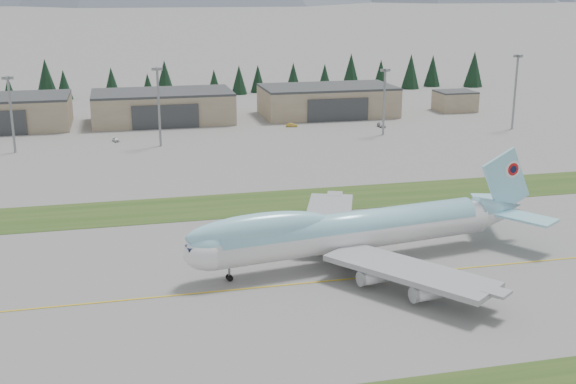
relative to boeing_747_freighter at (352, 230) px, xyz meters
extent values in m
plane|color=slate|center=(-7.57, -7.19, -5.83)|extent=(7000.00, 7000.00, 0.00)
cube|color=#284518|center=(-7.57, 37.81, -5.83)|extent=(400.00, 18.00, 0.08)
cube|color=gold|center=(-7.57, -7.19, -5.83)|extent=(400.00, 0.40, 0.02)
cylinder|color=white|center=(0.66, 0.10, -0.57)|extent=(51.08, 13.25, 5.89)
cylinder|color=#91D6ED|center=(-0.24, -0.04, 0.52)|extent=(47.43, 12.27, 5.44)
ellipsoid|color=white|center=(-24.45, -3.61, -0.57)|extent=(10.19, 7.21, 5.89)
ellipsoid|color=#91D6ED|center=(-24.45, -3.61, 0.52)|extent=(8.53, 6.09, 4.99)
ellipsoid|color=#91D6ED|center=(-16.38, -2.42, 2.24)|extent=(25.48, 8.61, 5.44)
cube|color=#0C1433|center=(-27.59, -4.08, 0.61)|extent=(2.27, 2.62, 1.17)
cone|color=white|center=(30.25, 4.47, -0.57)|extent=(11.61, 7.30, 5.77)
cone|color=#91D6ED|center=(30.25, 4.47, 0.52)|extent=(10.63, 6.66, 5.26)
cube|color=#91D6ED|center=(31.15, 4.60, 5.59)|extent=(10.94, 2.14, 12.51)
cylinder|color=white|center=(32.17, 5.12, 7.77)|extent=(3.25, 0.66, 3.26)
cylinder|color=red|center=(32.16, 5.21, 7.77)|extent=(2.36, 0.52, 2.36)
cylinder|color=#0C1433|center=(32.15, 5.30, 7.77)|extent=(1.37, 0.38, 1.36)
cube|color=#91D6ED|center=(31.25, 10.12, -0.03)|extent=(8.06, 11.11, 0.42)
cube|color=#91D6ED|center=(32.84, -0.64, -0.03)|extent=(10.03, 11.32, 0.42)
cube|color=#96999D|center=(0.27, 15.16, -2.20)|extent=(17.23, 28.51, 0.91)
cube|color=#96999D|center=(4.64, -14.43, -2.20)|extent=(23.07, 27.00, 0.91)
cylinder|color=white|center=(-3.33, 10.96, -3.93)|extent=(4.99, 2.93, 2.27)
cylinder|color=white|center=(-0.17, 19.95, -3.93)|extent=(4.99, 2.93, 2.27)
cylinder|color=white|center=(-0.01, -11.46, -3.93)|extent=(4.99, 2.93, 2.27)
cylinder|color=white|center=(5.61, -19.15, -3.93)|extent=(4.99, 2.93, 2.27)
cylinder|color=gray|center=(-21.76, -3.22, -4.74)|extent=(0.45, 0.45, 2.18)
cylinder|color=gray|center=(-1.08, 2.59, -4.65)|extent=(0.58, 0.58, 2.36)
cylinder|color=gray|center=(-0.29, -2.79, -4.65)|extent=(0.58, 0.58, 2.36)
cylinder|color=gray|center=(3.40, 3.25, -4.65)|extent=(0.58, 0.58, 2.36)
cylinder|color=gray|center=(4.20, -2.13, -4.65)|extent=(0.58, 0.58, 2.36)
cylinder|color=black|center=(-21.71, -3.57, -5.33)|extent=(1.03, 0.46, 1.00)
cylinder|color=black|center=(-21.81, -2.86, -5.33)|extent=(1.03, 0.46, 1.00)
cylinder|color=black|center=(-1.08, 2.59, -5.29)|extent=(1.14, 0.61, 1.09)
cylinder|color=black|center=(-0.29, -2.79, -5.29)|extent=(1.14, 0.61, 1.09)
cylinder|color=black|center=(3.40, 3.25, -5.29)|extent=(1.14, 0.61, 1.09)
cylinder|color=black|center=(4.20, -2.13, -5.29)|extent=(1.14, 0.61, 1.09)
cube|color=gray|center=(-22.57, 142.81, -0.83)|extent=(48.00, 26.00, 10.00)
cube|color=#333538|center=(-22.57, 142.81, 4.57)|extent=(48.00, 26.00, 0.80)
cube|color=#333538|center=(-22.57, 129.51, -1.83)|extent=(22.08, 0.60, 8.00)
cube|color=gray|center=(37.43, 142.81, -0.83)|extent=(48.00, 26.00, 10.00)
cube|color=#333538|center=(37.43, 142.81, 4.57)|extent=(48.00, 26.00, 0.80)
cube|color=#333538|center=(37.43, 129.51, -1.83)|extent=(22.08, 0.60, 8.00)
cube|color=gray|center=(87.43, 140.81, -2.33)|extent=(14.00, 12.00, 7.00)
cube|color=#333538|center=(87.43, 140.81, 1.47)|extent=(14.00, 12.00, 0.60)
cylinder|color=gray|center=(-67.19, 103.26, 4.61)|extent=(0.70, 0.70, 20.88)
cube|color=gray|center=(-67.19, 103.26, 15.45)|extent=(3.20, 3.20, 0.80)
cylinder|color=gray|center=(-26.04, 102.55, 5.37)|extent=(0.70, 0.70, 22.39)
cube|color=gray|center=(-26.04, 102.55, 16.97)|extent=(3.20, 3.20, 0.80)
cylinder|color=gray|center=(44.48, 103.32, 4.26)|extent=(0.70, 0.70, 20.17)
cube|color=gray|center=(44.48, 103.32, 14.74)|extent=(3.20, 3.20, 0.80)
cylinder|color=gray|center=(89.79, 102.56, 6.00)|extent=(0.70, 0.70, 23.66)
cube|color=gray|center=(89.79, 102.56, 18.23)|extent=(3.20, 3.20, 0.80)
imported|color=silver|center=(-39.06, 112.33, -5.83)|extent=(2.42, 3.82, 1.21)
imported|color=#B6912D|center=(19.12, 123.19, -5.83)|extent=(4.02, 2.17, 1.26)
imported|color=#A9A8AD|center=(48.62, 116.08, -5.83)|extent=(1.96, 4.76, 1.38)
cone|color=black|center=(-80.83, 201.86, -0.64)|extent=(5.82, 5.82, 10.39)
cone|color=black|center=(-66.59, 208.70, 2.55)|extent=(9.38, 9.38, 16.76)
cone|color=black|center=(-59.32, 204.55, 0.39)|extent=(6.97, 6.97, 12.44)
cone|color=black|center=(-39.86, 203.35, 0.72)|extent=(7.34, 7.34, 13.10)
cone|color=black|center=(-24.88, 203.76, -0.74)|extent=(5.70, 5.70, 10.17)
cone|color=black|center=(-17.50, 203.98, 1.93)|extent=(8.69, 8.69, 15.51)
cone|color=black|center=(3.38, 201.53, -0.16)|extent=(6.35, 6.35, 11.34)
cone|color=black|center=(14.63, 203.18, 0.53)|extent=(7.12, 7.12, 12.72)
cone|color=black|center=(23.79, 207.05, 0.29)|extent=(6.85, 6.85, 12.24)
cone|color=black|center=(39.22, 203.56, 0.78)|extent=(7.41, 7.41, 13.23)
cone|color=black|center=(53.09, 201.02, 0.49)|extent=(7.07, 7.07, 12.63)
cone|color=black|center=(67.53, 207.55, 2.35)|extent=(9.16, 9.16, 16.36)
cone|color=black|center=(82.22, 207.86, 0.76)|extent=(7.38, 7.38, 13.18)
cone|color=black|center=(95.05, 202.95, 2.10)|extent=(8.88, 8.88, 15.86)
cone|color=black|center=(108.19, 207.99, 1.54)|extent=(8.25, 8.25, 14.74)
cone|color=black|center=(126.51, 202.15, 2.46)|extent=(9.29, 9.29, 16.59)
camera|label=1|loc=(-37.41, -110.94, 40.17)|focal=45.00mm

